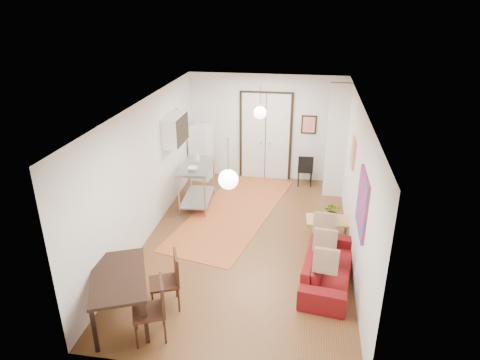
# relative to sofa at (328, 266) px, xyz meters

# --- Properties ---
(floor) EXTENTS (7.00, 7.00, 0.00)m
(floor) POSITION_rel_sofa_xyz_m (-1.64, 1.13, -0.29)
(floor) COLOR brown
(floor) RESTS_ON ground
(ceiling) EXTENTS (4.20, 7.00, 0.02)m
(ceiling) POSITION_rel_sofa_xyz_m (-1.64, 1.13, 2.61)
(ceiling) COLOR white
(ceiling) RESTS_ON wall_back
(wall_back) EXTENTS (4.20, 0.02, 2.90)m
(wall_back) POSITION_rel_sofa_xyz_m (-1.64, 4.63, 1.16)
(wall_back) COLOR silver
(wall_back) RESTS_ON floor
(wall_front) EXTENTS (4.20, 0.02, 2.90)m
(wall_front) POSITION_rel_sofa_xyz_m (-1.64, -2.37, 1.16)
(wall_front) COLOR silver
(wall_front) RESTS_ON floor
(wall_left) EXTENTS (0.02, 7.00, 2.90)m
(wall_left) POSITION_rel_sofa_xyz_m (-3.74, 1.13, 1.16)
(wall_left) COLOR silver
(wall_left) RESTS_ON floor
(wall_right) EXTENTS (0.02, 7.00, 2.90)m
(wall_right) POSITION_rel_sofa_xyz_m (0.46, 1.13, 1.16)
(wall_right) COLOR silver
(wall_right) RESTS_ON floor
(double_doors) EXTENTS (1.44, 0.06, 2.50)m
(double_doors) POSITION_rel_sofa_xyz_m (-1.64, 4.58, 0.91)
(double_doors) COLOR silver
(double_doors) RESTS_ON wall_back
(stub_partition) EXTENTS (0.50, 0.10, 2.90)m
(stub_partition) POSITION_rel_sofa_xyz_m (0.21, 3.68, 1.16)
(stub_partition) COLOR silver
(stub_partition) RESTS_ON floor
(wall_cabinet) EXTENTS (0.35, 1.00, 0.70)m
(wall_cabinet) POSITION_rel_sofa_xyz_m (-3.56, 2.63, 1.61)
(wall_cabinet) COLOR white
(wall_cabinet) RESTS_ON wall_left
(painting_popart) EXTENTS (0.05, 1.00, 1.00)m
(painting_popart) POSITION_rel_sofa_xyz_m (0.43, -0.12, 1.36)
(painting_popart) COLOR red
(painting_popart) RESTS_ON wall_right
(painting_abstract) EXTENTS (0.05, 0.50, 0.60)m
(painting_abstract) POSITION_rel_sofa_xyz_m (0.43, 1.93, 1.51)
(painting_abstract) COLOR beige
(painting_abstract) RESTS_ON wall_right
(poster_back) EXTENTS (0.40, 0.03, 0.50)m
(poster_back) POSITION_rel_sofa_xyz_m (-0.49, 4.60, 1.31)
(poster_back) COLOR red
(poster_back) RESTS_ON wall_back
(print_left) EXTENTS (0.03, 0.44, 0.54)m
(print_left) POSITION_rel_sofa_xyz_m (-3.71, 3.13, 1.66)
(print_left) COLOR #9C7141
(print_left) RESTS_ON wall_left
(pendant_back) EXTENTS (0.30, 0.30, 0.80)m
(pendant_back) POSITION_rel_sofa_xyz_m (-1.64, 3.13, 1.96)
(pendant_back) COLOR white
(pendant_back) RESTS_ON ceiling
(pendant_front) EXTENTS (0.30, 0.30, 0.80)m
(pendant_front) POSITION_rel_sofa_xyz_m (-1.64, -0.87, 1.96)
(pendant_front) COLOR white
(pendant_front) RESTS_ON ceiling
(kilim_rug) EXTENTS (2.62, 4.74, 0.01)m
(kilim_rug) POSITION_rel_sofa_xyz_m (-2.14, 2.37, -0.29)
(kilim_rug) COLOR #C46131
(kilim_rug) RESTS_ON floor
(sofa) EXTENTS (2.11, 1.06, 0.59)m
(sofa) POSITION_rel_sofa_xyz_m (0.00, 0.00, 0.00)
(sofa) COLOR maroon
(sofa) RESTS_ON floor
(coffee_table) EXTENTS (0.95, 0.57, 0.41)m
(coffee_table) POSITION_rel_sofa_xyz_m (0.03, 1.57, 0.06)
(coffee_table) COLOR tan
(coffee_table) RESTS_ON floor
(potted_plant) EXTENTS (0.33, 0.38, 0.40)m
(potted_plant) POSITION_rel_sofa_xyz_m (0.11, 1.57, 0.31)
(potted_plant) COLOR #2F6A34
(potted_plant) RESTS_ON coffee_table
(kitchen_counter) EXTENTS (0.76, 1.41, 1.05)m
(kitchen_counter) POSITION_rel_sofa_xyz_m (-3.08, 2.60, 0.41)
(kitchen_counter) COLOR #A3A5A7
(kitchen_counter) RESTS_ON floor
(bowl) EXTENTS (0.26, 0.26, 0.06)m
(bowl) POSITION_rel_sofa_xyz_m (-3.08, 2.30, 0.79)
(bowl) COLOR silver
(bowl) RESTS_ON kitchen_counter
(soap_bottle) EXTENTS (0.11, 0.10, 0.22)m
(soap_bottle) POSITION_rel_sofa_xyz_m (-3.13, 2.85, 0.87)
(soap_bottle) COLOR teal
(soap_bottle) RESTS_ON kitchen_counter
(fridge) EXTENTS (0.61, 0.61, 1.54)m
(fridge) POSITION_rel_sofa_xyz_m (-3.39, 4.28, 0.47)
(fridge) COLOR white
(fridge) RESTS_ON floor
(dining_table) EXTENTS (1.32, 1.64, 0.79)m
(dining_table) POSITION_rel_sofa_xyz_m (-3.27, -1.50, 0.41)
(dining_table) COLOR black
(dining_table) RESTS_ON floor
(dining_chair_near) EXTENTS (0.61, 0.73, 0.98)m
(dining_chair_near) POSITION_rel_sofa_xyz_m (-2.67, -1.05, 0.27)
(dining_chair_near) COLOR #391C12
(dining_chair_near) RESTS_ON floor
(dining_chair_far) EXTENTS (0.61, 0.73, 0.98)m
(dining_chair_far) POSITION_rel_sofa_xyz_m (-2.67, -1.75, 0.27)
(dining_chair_far) COLOR #391C12
(dining_chair_far) RESTS_ON floor
(black_side_chair) EXTENTS (0.41, 0.41, 0.87)m
(black_side_chair) POSITION_rel_sofa_xyz_m (-0.52, 4.36, 0.21)
(black_side_chair) COLOR black
(black_side_chair) RESTS_ON floor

